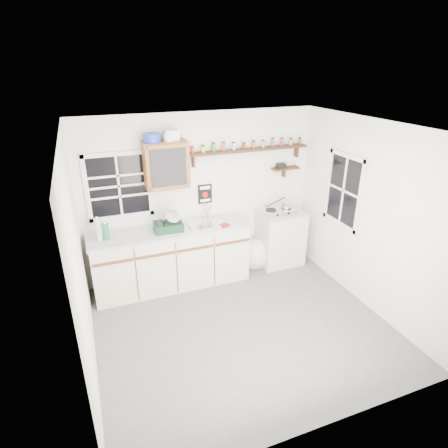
% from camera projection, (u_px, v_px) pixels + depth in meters
% --- Properties ---
extents(room, '(3.64, 3.24, 2.54)m').
position_uv_depth(room, '(244.00, 239.00, 4.33)').
color(room, '#515153').
rests_on(room, ground).
extents(main_cabinet, '(2.31, 0.63, 0.92)m').
position_uv_depth(main_cabinet, '(172.00, 257.00, 5.56)').
color(main_cabinet, beige).
rests_on(main_cabinet, floor).
extents(right_cabinet, '(0.73, 0.57, 0.91)m').
position_uv_depth(right_cabinet, '(280.00, 237.00, 6.19)').
color(right_cabinet, silver).
rests_on(right_cabinet, floor).
extents(sink, '(0.52, 0.44, 0.29)m').
position_uv_depth(sink, '(205.00, 223.00, 5.55)').
color(sink, silver).
rests_on(sink, main_cabinet).
extents(upper_cabinet, '(0.60, 0.32, 0.65)m').
position_uv_depth(upper_cabinet, '(166.00, 165.00, 5.15)').
color(upper_cabinet, brown).
rests_on(upper_cabinet, wall_back).
extents(upper_cabinet_clutter, '(0.48, 0.24, 0.14)m').
position_uv_depth(upper_cabinet_clutter, '(160.00, 137.00, 4.98)').
color(upper_cabinet_clutter, '#1934A7').
rests_on(upper_cabinet_clutter, upper_cabinet).
extents(spice_shelf, '(1.91, 0.18, 0.34)m').
position_uv_depth(spice_shelf, '(248.00, 149.00, 5.59)').
color(spice_shelf, black).
rests_on(spice_shelf, wall_back).
extents(secondary_shelf, '(0.45, 0.16, 0.24)m').
position_uv_depth(secondary_shelf, '(284.00, 168.00, 5.95)').
color(secondary_shelf, black).
rests_on(secondary_shelf, wall_back).
extents(warning_sign, '(0.22, 0.02, 0.30)m').
position_uv_depth(warning_sign, '(205.00, 194.00, 5.69)').
color(warning_sign, black).
rests_on(warning_sign, wall_back).
extents(window_back, '(0.93, 0.03, 0.98)m').
position_uv_depth(window_back, '(119.00, 186.00, 5.17)').
color(window_back, black).
rests_on(window_back, wall_back).
extents(window_right, '(0.03, 0.78, 1.08)m').
position_uv_depth(window_right, '(344.00, 190.00, 5.30)').
color(window_right, black).
rests_on(window_right, wall_back).
extents(water_bottles, '(0.17, 0.09, 0.33)m').
position_uv_depth(water_bottles, '(102.00, 230.00, 5.00)').
color(water_bottles, '#A5BAC2').
rests_on(water_bottles, main_cabinet).
extents(dish_rack, '(0.41, 0.31, 0.30)m').
position_uv_depth(dish_rack, '(169.00, 224.00, 5.30)').
color(dish_rack, black).
rests_on(dish_rack, main_cabinet).
extents(soap_bottle, '(0.11, 0.11, 0.18)m').
position_uv_depth(soap_bottle, '(211.00, 211.00, 5.76)').
color(soap_bottle, white).
rests_on(soap_bottle, main_cabinet).
extents(rag, '(0.17, 0.16, 0.02)m').
position_uv_depth(rag, '(225.00, 225.00, 5.47)').
color(rag, maroon).
rests_on(rag, main_cabinet).
extents(hotplate, '(0.56, 0.31, 0.08)m').
position_uv_depth(hotplate, '(279.00, 211.00, 5.95)').
color(hotplate, silver).
rests_on(hotplate, right_cabinet).
extents(saucepan, '(0.40, 0.20, 0.17)m').
position_uv_depth(saucepan, '(286.00, 205.00, 5.96)').
color(saucepan, silver).
rests_on(saucepan, hotplate).
extents(trash_bag, '(0.46, 0.42, 0.53)m').
position_uv_depth(trash_bag, '(255.00, 254.00, 6.14)').
color(trash_bag, silver).
rests_on(trash_bag, floor).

